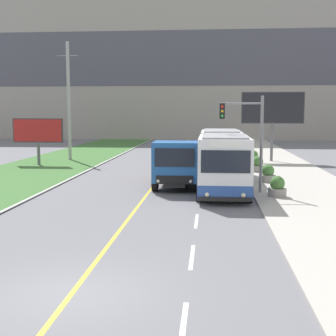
# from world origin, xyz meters

# --- Properties ---
(ground_plane) EXTENTS (300.00, 300.00, 0.00)m
(ground_plane) POSITION_xyz_m (0.00, 0.00, 0.00)
(ground_plane) COLOR slate
(lane_marking_centre) EXTENTS (2.88, 140.00, 0.01)m
(lane_marking_centre) POSITION_xyz_m (0.35, 1.88, 0.00)
(lane_marking_centre) COLOR gold
(lane_marking_centre) RESTS_ON ground_plane
(apartment_block_background) EXTENTS (80.00, 8.04, 23.21)m
(apartment_block_background) POSITION_xyz_m (0.00, 64.40, 11.61)
(apartment_block_background) COLOR gray
(apartment_block_background) RESTS_ON ground_plane
(city_bus) EXTENTS (2.66, 12.19, 3.13)m
(city_bus) POSITION_xyz_m (3.96, 16.58, 1.59)
(city_bus) COLOR white
(city_bus) RESTS_ON ground_plane
(dump_truck) EXTENTS (2.54, 6.58, 2.69)m
(dump_truck) POSITION_xyz_m (1.43, 15.67, 1.33)
(dump_truck) COLOR black
(dump_truck) RESTS_ON ground_plane
(car_distant) EXTENTS (1.80, 4.30, 1.45)m
(car_distant) POSITION_xyz_m (1.10, 33.02, 0.69)
(car_distant) COLOR silver
(car_distant) RESTS_ON ground_plane
(utility_pole_far) EXTENTS (1.80, 0.28, 10.35)m
(utility_pole_far) POSITION_xyz_m (-9.22, 30.37, 5.23)
(utility_pole_far) COLOR #9E9E99
(utility_pole_far) RESTS_ON ground_plane
(traffic_light_mast) EXTENTS (2.28, 0.32, 5.13)m
(traffic_light_mast) POSITION_xyz_m (5.23, 14.32, 3.29)
(traffic_light_mast) COLOR slate
(traffic_light_mast) RESTS_ON ground_plane
(billboard_large) EXTENTS (5.27, 0.24, 5.95)m
(billboard_large) POSITION_xyz_m (8.53, 30.26, 4.44)
(billboard_large) COLOR #59595B
(billboard_large) RESTS_ON ground_plane
(billboard_small) EXTENTS (4.09, 0.24, 3.76)m
(billboard_small) POSITION_xyz_m (-10.52, 26.13, 2.68)
(billboard_small) COLOR #59595B
(billboard_small) RESTS_ON ground_plane
(planter_round_near) EXTENTS (0.92, 0.92, 1.03)m
(planter_round_near) POSITION_xyz_m (6.63, 13.10, 0.53)
(planter_round_near) COLOR gray
(planter_round_near) RESTS_ON sidewalk_right
(planter_round_second) EXTENTS (0.95, 0.95, 1.07)m
(planter_round_second) POSITION_xyz_m (6.75, 17.97, 0.55)
(planter_round_second) COLOR gray
(planter_round_second) RESTS_ON sidewalk_right
(planter_round_third) EXTENTS (0.99, 0.99, 1.10)m
(planter_round_third) POSITION_xyz_m (6.63, 22.83, 0.56)
(planter_round_third) COLOR gray
(planter_round_third) RESTS_ON sidewalk_right
(planter_round_far) EXTENTS (1.05, 1.05, 1.12)m
(planter_round_far) POSITION_xyz_m (6.74, 27.70, 0.57)
(planter_round_far) COLOR gray
(planter_round_far) RESTS_ON sidewalk_right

